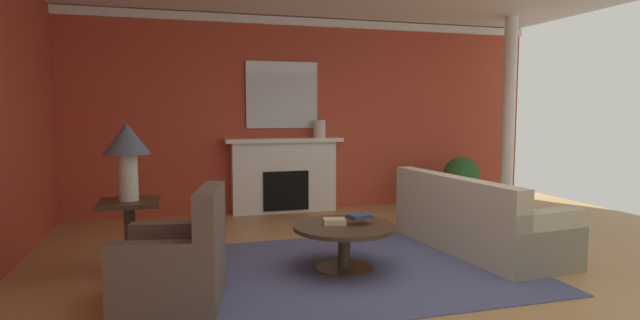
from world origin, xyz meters
TOP-DOWN VIEW (x-y plane):
  - ground_plane at (0.00, 0.00)m, footprint 9.31×9.31m
  - wall_fireplace at (0.00, 3.43)m, footprint 7.76×0.12m
  - crown_moulding at (0.00, 3.35)m, footprint 7.76×0.08m
  - area_rug at (-0.44, 0.24)m, footprint 3.57×2.55m
  - fireplace at (-0.39, 3.22)m, footprint 1.80×0.35m
  - mantel_mirror at (-0.39, 3.34)m, footprint 1.11×0.04m
  - sofa at (1.21, 0.51)m, footprint 1.10×2.18m
  - armchair_near_window at (-2.02, -0.22)m, footprint 0.94×0.94m
  - coffee_table at (-0.44, 0.24)m, footprint 1.00×1.00m
  - side_table at (-2.44, 0.77)m, footprint 0.56×0.56m
  - table_lamp at (-2.44, 0.77)m, footprint 0.44×0.44m
  - vase_tall_corner at (1.75, 2.92)m, footprint 0.28×0.28m
  - vase_mantel_right at (0.16, 3.17)m, footprint 0.19×0.19m
  - book_red_cover at (-0.52, 0.30)m, footprint 0.24×0.19m
  - book_art_folio at (-0.28, 0.24)m, footprint 0.26×0.22m
  - potted_plant at (2.35, 2.66)m, footprint 0.56×0.56m
  - column_white at (3.03, 2.45)m, footprint 0.20×0.20m

SIDE VIEW (x-z plane):
  - ground_plane at x=0.00m, z-range 0.00..0.00m
  - area_rug at x=-0.44m, z-range 0.00..0.01m
  - sofa at x=1.21m, z-range -0.13..0.72m
  - armchair_near_window at x=-2.02m, z-range -0.17..0.78m
  - vase_tall_corner at x=1.75m, z-range 0.00..0.63m
  - coffee_table at x=-0.44m, z-range 0.11..0.56m
  - side_table at x=-2.44m, z-range 0.05..0.75m
  - book_red_cover at x=-0.52m, z-range 0.45..0.51m
  - potted_plant at x=2.35m, z-range 0.08..0.91m
  - book_art_folio at x=-0.28m, z-range 0.51..0.55m
  - fireplace at x=-0.39m, z-range -0.03..1.12m
  - table_lamp at x=-2.44m, z-range 0.85..1.60m
  - vase_mantel_right at x=0.16m, z-range 1.15..1.42m
  - wall_fireplace at x=0.00m, z-range 0.00..3.00m
  - column_white at x=3.03m, z-range 0.00..3.00m
  - mantel_mirror at x=-0.39m, z-range 1.30..2.31m
  - crown_moulding at x=0.00m, z-range 2.86..2.98m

